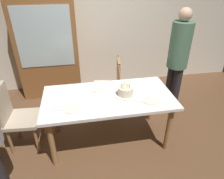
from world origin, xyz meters
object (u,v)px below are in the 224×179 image
at_px(plate_near_celebrant, 72,108).
at_px(plate_far_side, 100,89).
at_px(china_cabinet, 48,48).
at_px(dining_table, 108,102).
at_px(birthday_cake, 125,92).
at_px(plate_near_guest, 150,100).
at_px(person_guest, 178,58).
at_px(chair_upholstered, 15,115).
at_px(chair_spindle_back, 108,87).

bearing_deg(plate_near_celebrant, plate_far_side, 45.28).
distance_m(plate_far_side, china_cabinet, 1.59).
xyz_separation_m(dining_table, plate_far_side, (-0.09, 0.20, 0.10)).
bearing_deg(birthday_cake, plate_near_guest, -32.58).
bearing_deg(plate_near_guest, person_guest, 46.67).
xyz_separation_m(chair_upholstered, person_guest, (2.46, 0.42, 0.47)).
bearing_deg(plate_near_guest, china_cabinet, 128.51).
xyz_separation_m(plate_near_celebrant, chair_upholstered, (-0.78, 0.31, -0.22)).
distance_m(dining_table, chair_spindle_back, 0.79).
distance_m(dining_table, chair_upholstered, 1.26).
bearing_deg(plate_near_guest, dining_table, 159.26).
distance_m(chair_upholstered, china_cabinet, 1.55).
distance_m(birthday_cake, china_cabinet, 1.93).
height_order(plate_near_guest, person_guest, person_guest).
relative_size(plate_near_celebrant, chair_upholstered, 0.23).
distance_m(person_guest, china_cabinet, 2.32).
height_order(plate_far_side, chair_upholstered, chair_upholstered).
bearing_deg(plate_near_celebrant, china_cabinet, 103.03).
bearing_deg(dining_table, plate_far_side, 113.75).
xyz_separation_m(dining_table, person_guest, (1.21, 0.54, 0.34)).
relative_size(plate_near_celebrant, china_cabinet, 0.12).
height_order(plate_near_guest, chair_spindle_back, chair_spindle_back).
bearing_deg(plate_near_guest, plate_far_side, 147.01).
bearing_deg(chair_spindle_back, dining_table, -99.39).
distance_m(dining_table, plate_near_guest, 0.56).
distance_m(chair_spindle_back, china_cabinet, 1.38).
bearing_deg(dining_table, chair_upholstered, 174.76).
bearing_deg(plate_far_side, china_cabinet, 120.20).
distance_m(plate_far_side, chair_spindle_back, 0.66).
relative_size(birthday_cake, china_cabinet, 0.15).
bearing_deg(person_guest, dining_table, -156.01).
bearing_deg(plate_far_side, dining_table, -66.25).
height_order(chair_upholstered, person_guest, person_guest).
bearing_deg(china_cabinet, plate_near_guest, -51.49).
xyz_separation_m(dining_table, chair_upholstered, (-1.25, 0.11, -0.13)).
relative_size(birthday_cake, plate_near_celebrant, 1.27).
relative_size(plate_near_guest, chair_spindle_back, 0.23).
distance_m(birthday_cake, plate_near_guest, 0.34).
xyz_separation_m(birthday_cake, person_guest, (0.98, 0.55, 0.20)).
bearing_deg(birthday_cake, person_guest, 29.31).
distance_m(plate_near_celebrant, chair_spindle_back, 1.16).
xyz_separation_m(dining_table, china_cabinet, (-0.88, 1.56, 0.29)).
bearing_deg(chair_upholstered, dining_table, -5.24).
distance_m(plate_far_side, person_guest, 1.36).
xyz_separation_m(plate_near_guest, china_cabinet, (-1.39, 1.75, 0.20)).
bearing_deg(person_guest, birthday_cake, -150.69).
relative_size(plate_far_side, chair_upholstered, 0.23).
distance_m(plate_near_guest, chair_spindle_back, 1.07).
bearing_deg(person_guest, plate_near_guest, -133.33).
relative_size(chair_spindle_back, china_cabinet, 0.50).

